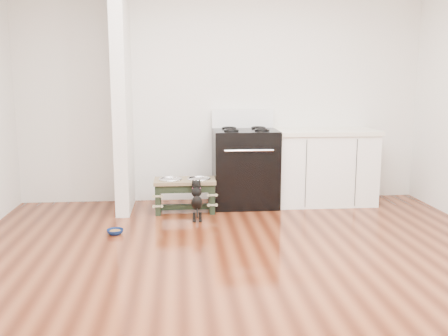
% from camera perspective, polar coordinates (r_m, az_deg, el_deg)
% --- Properties ---
extents(ground, '(5.00, 5.00, 0.00)m').
position_cam_1_polar(ground, '(4.05, 2.84, -11.84)').
color(ground, '#41180B').
rests_on(ground, ground).
extents(room_shell, '(5.00, 5.00, 5.00)m').
position_cam_1_polar(room_shell, '(3.76, 3.06, 11.72)').
color(room_shell, silver).
rests_on(room_shell, ground).
extents(partition_wall, '(0.15, 0.80, 2.70)m').
position_cam_1_polar(partition_wall, '(5.86, -11.56, 8.31)').
color(partition_wall, silver).
rests_on(partition_wall, ground).
extents(oven_range, '(0.76, 0.69, 1.14)m').
position_cam_1_polar(oven_range, '(6.02, 2.41, 0.20)').
color(oven_range, black).
rests_on(oven_range, ground).
extents(cabinet_run, '(1.24, 0.64, 0.91)m').
position_cam_1_polar(cabinet_run, '(6.25, 11.33, 0.13)').
color(cabinet_run, white).
rests_on(cabinet_run, ground).
extents(dog_feeder, '(0.70, 0.37, 0.40)m').
position_cam_1_polar(dog_feeder, '(5.75, -4.49, -2.38)').
color(dog_feeder, black).
rests_on(dog_feeder, ground).
extents(puppy, '(0.12, 0.36, 0.43)m').
position_cam_1_polar(puppy, '(5.45, -3.14, -3.50)').
color(puppy, black).
rests_on(puppy, ground).
extents(floor_bowl, '(0.20, 0.20, 0.05)m').
position_cam_1_polar(floor_bowl, '(5.08, -12.34, -7.14)').
color(floor_bowl, navy).
rests_on(floor_bowl, ground).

